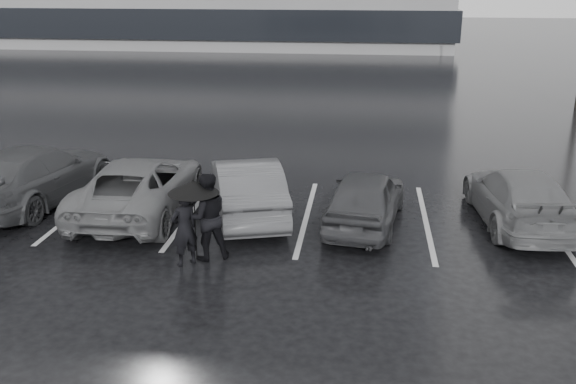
% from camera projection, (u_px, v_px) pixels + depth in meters
% --- Properties ---
extents(ground, '(160.00, 160.00, 0.00)m').
position_uv_depth(ground, '(266.00, 258.00, 13.03)').
color(ground, black).
rests_on(ground, ground).
extents(car_main, '(2.06, 3.96, 1.29)m').
position_uv_depth(car_main, '(365.00, 198.00, 14.61)').
color(car_main, black).
rests_on(car_main, ground).
extents(car_west_a, '(2.64, 4.47, 1.39)m').
position_uv_depth(car_west_a, '(247.00, 187.00, 15.18)').
color(car_west_a, '#313134').
rests_on(car_west_a, ground).
extents(car_west_b, '(2.38, 4.95, 1.36)m').
position_uv_depth(car_west_b, '(139.00, 186.00, 15.33)').
color(car_west_b, '#474649').
rests_on(car_west_b, ground).
extents(car_west_c, '(2.65, 5.23, 1.46)m').
position_uv_depth(car_west_c, '(35.00, 174.00, 16.03)').
color(car_west_c, black).
rests_on(car_west_c, ground).
extents(car_east, '(2.12, 4.55, 1.29)m').
position_uv_depth(car_east, '(519.00, 197.00, 14.67)').
color(car_east, '#474649').
rests_on(car_east, ground).
extents(pedestrian_left, '(0.66, 0.65, 1.53)m').
position_uv_depth(pedestrian_left, '(184.00, 228.00, 12.53)').
color(pedestrian_left, black).
rests_on(pedestrian_left, ground).
extents(pedestrian_right, '(1.08, 0.99, 1.80)m').
position_uv_depth(pedestrian_right, '(207.00, 217.00, 12.77)').
color(pedestrian_right, black).
rests_on(pedestrian_right, ground).
extents(umbrella, '(1.01, 1.01, 1.71)m').
position_uv_depth(umbrella, '(193.00, 187.00, 12.47)').
color(umbrella, black).
rests_on(umbrella, ground).
extents(stall_stripes, '(19.72, 5.00, 0.00)m').
position_uv_depth(stall_stripes, '(249.00, 213.00, 15.48)').
color(stall_stripes, '#B5B6B8').
rests_on(stall_stripes, ground).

